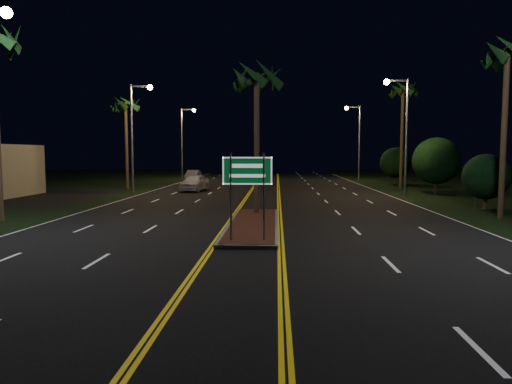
# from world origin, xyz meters

# --- Properties ---
(ground) EXTENTS (120.00, 120.00, 0.00)m
(ground) POSITION_xyz_m (0.00, 0.00, 0.00)
(ground) COLOR black
(ground) RESTS_ON ground
(median_island) EXTENTS (2.25, 10.25, 0.17)m
(median_island) POSITION_xyz_m (0.00, 7.00, 0.08)
(median_island) COLOR gray
(median_island) RESTS_ON ground
(highway_sign) EXTENTS (1.80, 0.08, 3.20)m
(highway_sign) POSITION_xyz_m (0.00, 2.80, 2.40)
(highway_sign) COLOR gray
(highway_sign) RESTS_ON ground
(streetlight_left_mid) EXTENTS (1.91, 0.44, 9.00)m
(streetlight_left_mid) POSITION_xyz_m (-10.61, 24.00, 5.66)
(streetlight_left_mid) COLOR gray
(streetlight_left_mid) RESTS_ON ground
(streetlight_left_far) EXTENTS (1.91, 0.44, 9.00)m
(streetlight_left_far) POSITION_xyz_m (-10.61, 44.00, 5.66)
(streetlight_left_far) COLOR gray
(streetlight_left_far) RESTS_ON ground
(streetlight_right_mid) EXTENTS (1.91, 0.44, 9.00)m
(streetlight_right_mid) POSITION_xyz_m (10.61, 22.00, 5.66)
(streetlight_right_mid) COLOR gray
(streetlight_right_mid) RESTS_ON ground
(streetlight_right_far) EXTENTS (1.91, 0.44, 9.00)m
(streetlight_right_far) POSITION_xyz_m (10.61, 42.00, 5.66)
(streetlight_right_far) COLOR gray
(streetlight_right_far) RESTS_ON ground
(palm_median) EXTENTS (2.40, 2.40, 8.30)m
(palm_median) POSITION_xyz_m (0.00, 10.50, 7.28)
(palm_median) COLOR #382819
(palm_median) RESTS_ON ground
(palm_left_far) EXTENTS (2.40, 2.40, 8.80)m
(palm_left_far) POSITION_xyz_m (-12.80, 28.00, 7.75)
(palm_left_far) COLOR #382819
(palm_left_far) RESTS_ON ground
(palm_right_near) EXTENTS (2.40, 2.40, 9.30)m
(palm_right_near) POSITION_xyz_m (12.50, 10.00, 8.21)
(palm_right_near) COLOR #382819
(palm_right_near) RESTS_ON ground
(palm_right_far) EXTENTS (2.40, 2.40, 10.30)m
(palm_right_far) POSITION_xyz_m (12.80, 30.00, 9.14)
(palm_right_far) COLOR #382819
(palm_right_far) RESTS_ON ground
(shrub_near) EXTENTS (2.70, 2.70, 3.30)m
(shrub_near) POSITION_xyz_m (13.50, 14.00, 1.95)
(shrub_near) COLOR #382819
(shrub_near) RESTS_ON ground
(shrub_mid) EXTENTS (3.78, 3.78, 4.62)m
(shrub_mid) POSITION_xyz_m (14.00, 24.00, 2.73)
(shrub_mid) COLOR #382819
(shrub_mid) RESTS_ON ground
(shrub_far) EXTENTS (3.24, 3.24, 3.96)m
(shrub_far) POSITION_xyz_m (13.80, 36.00, 2.34)
(shrub_far) COLOR #382819
(shrub_far) RESTS_ON ground
(car_near) EXTENTS (2.89, 5.43, 1.73)m
(car_near) POSITION_xyz_m (-6.22, 26.36, 0.86)
(car_near) COLOR silver
(car_near) RESTS_ON ground
(car_far) EXTENTS (2.06, 4.65, 1.54)m
(car_far) POSITION_xyz_m (-8.91, 40.15, 0.77)
(car_far) COLOR #A9ACB2
(car_far) RESTS_ON ground
(warning_sign) EXTENTS (1.09, 0.10, 2.59)m
(warning_sign) POSITION_xyz_m (13.00, 14.10, 1.69)
(warning_sign) COLOR gray
(warning_sign) RESTS_ON ground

